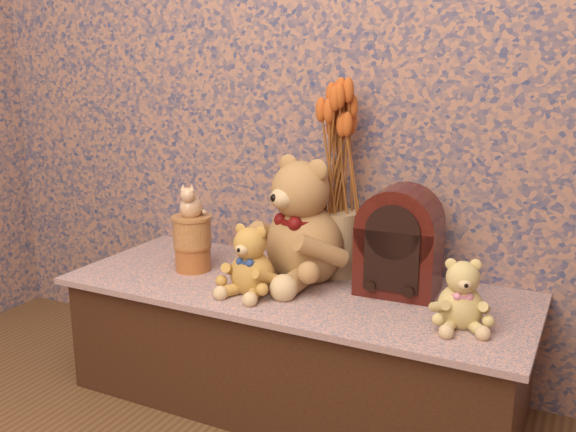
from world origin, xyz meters
name	(u,v)px	position (x,y,z in m)	size (l,w,h in m)	color
display_shelf	(295,343)	(0.00, 1.21, 0.20)	(1.48, 0.60, 0.40)	#3D587D
teddy_large	(305,214)	(0.00, 1.29, 0.62)	(0.34, 0.41, 0.44)	#95613A
teddy_medium	(252,256)	(-0.09, 1.10, 0.52)	(0.18, 0.22, 0.23)	#BB7D34
teddy_small	(461,290)	(0.54, 1.13, 0.50)	(0.16, 0.19, 0.21)	tan
cathedral_radio	(399,240)	(0.31, 1.31, 0.57)	(0.24, 0.17, 0.33)	#38100A
ceramic_vase	(340,244)	(0.08, 1.38, 0.51)	(0.13, 0.13, 0.22)	tan
dried_stalks	(341,153)	(0.08, 1.38, 0.81)	(0.20, 0.20, 0.39)	#C2551F
biscuit_tin_lower	(193,258)	(-0.38, 1.19, 0.44)	(0.12, 0.12, 0.09)	#BD8E37
biscuit_tin_upper	(192,231)	(-0.38, 1.19, 0.54)	(0.13, 0.13, 0.10)	#DFB161
cat_figurine	(191,200)	(-0.38, 1.19, 0.65)	(0.09, 0.10, 0.12)	silver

